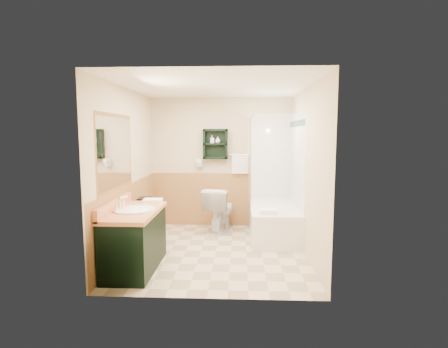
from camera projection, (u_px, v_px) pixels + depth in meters
floor at (216, 251)px, 5.19m from camera, size 3.00×3.00×0.00m
back_wall at (221, 162)px, 6.56m from camera, size 2.60×0.04×2.40m
left_wall at (126, 171)px, 5.11m from camera, size 0.04×3.00×2.40m
right_wall at (308, 172)px, 5.00m from camera, size 0.04×3.00×2.40m
ceiling at (215, 85)px, 4.91m from camera, size 2.60×3.00×0.04m
wainscot_left at (130, 217)px, 5.19m from camera, size 2.98×2.98×1.00m
wainscot_back at (221, 199)px, 6.61m from camera, size 2.58×2.58×1.00m
mirror_frame at (115, 152)px, 4.53m from camera, size 1.30×1.30×1.00m
mirror_glass at (116, 152)px, 4.53m from camera, size 1.20×1.20×0.90m
tile_right at (296, 176)px, 5.76m from camera, size 1.50×1.50×2.10m
tile_back at (276, 171)px, 6.49m from camera, size 0.95×0.95×2.10m
tile_accent at (297, 124)px, 5.66m from camera, size 1.50×1.50×0.10m
wall_shelf at (215, 144)px, 6.41m from camera, size 0.45×0.15×0.55m
hair_dryer at (200, 163)px, 6.49m from camera, size 0.10×0.24×0.18m
towel_bar at (240, 155)px, 6.46m from camera, size 0.40×0.06×0.40m
curtain_rod at (251, 118)px, 5.68m from camera, size 0.03×1.60×0.03m
shower_curtain at (250, 168)px, 5.95m from camera, size 1.05×1.05×1.70m
vanity at (135, 240)px, 4.49m from camera, size 0.59×1.21×0.77m
bathtub at (274, 222)px, 5.86m from camera, size 0.79×1.50×0.53m
toilet at (220, 210)px, 6.23m from camera, size 0.63×0.88×0.78m
counter_towel at (153, 200)px, 4.99m from camera, size 0.26×0.20×0.04m
vanity_book at (138, 191)px, 5.18m from camera, size 0.19×0.03×0.25m
tub_towel at (268, 212)px, 5.30m from camera, size 0.26×0.21×0.07m
soap_bottle_a at (212, 141)px, 6.40m from camera, size 0.10×0.16×0.07m
soap_bottle_b at (218, 141)px, 6.40m from camera, size 0.11×0.13×0.09m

